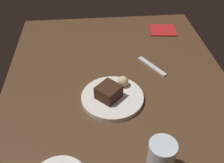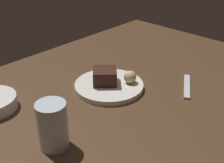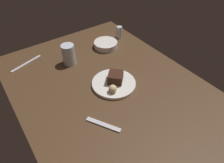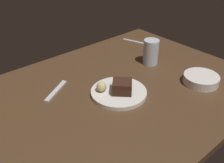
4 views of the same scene
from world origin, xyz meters
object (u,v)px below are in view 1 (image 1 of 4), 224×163
at_px(bread_roll, 123,81).
at_px(folded_napkin, 163,30).
at_px(dessert_plate, 112,98).
at_px(water_glass, 161,159).
at_px(chocolate_cake_slice, 109,92).
at_px(dessert_spoon, 152,66).

xyz_separation_m(bread_roll, folded_napkin, (-0.40, 0.25, -0.03)).
distance_m(dessert_plate, water_glass, 0.30).
bearing_deg(chocolate_cake_slice, dessert_plate, 108.64).
relative_size(bread_roll, folded_napkin, 0.31).
bearing_deg(folded_napkin, bread_roll, -31.47).
distance_m(chocolate_cake_slice, water_glass, 0.30).
relative_size(dessert_spoon, folded_napkin, 1.21).
xyz_separation_m(chocolate_cake_slice, bread_roll, (-0.05, 0.06, -0.00)).
xyz_separation_m(dessert_plate, water_glass, (0.28, 0.09, 0.05)).
bearing_deg(water_glass, dessert_plate, -161.63).
height_order(dessert_plate, bread_roll, bread_roll).
distance_m(water_glass, folded_napkin, 0.77).
bearing_deg(water_glass, chocolate_cake_slice, -158.92).
bearing_deg(chocolate_cake_slice, folded_napkin, 146.59).
bearing_deg(dessert_spoon, folded_napkin, -52.77).
bearing_deg(bread_roll, dessert_spoon, 132.20).
xyz_separation_m(water_glass, dessert_spoon, (-0.46, 0.08, -0.05)).
xyz_separation_m(chocolate_cake_slice, water_glass, (0.28, 0.11, 0.02)).
relative_size(chocolate_cake_slice, dessert_spoon, 0.48).
relative_size(water_glass, dessert_spoon, 0.77).
height_order(dessert_spoon, folded_napkin, dessert_spoon).
xyz_separation_m(dessert_plate, bread_roll, (-0.05, 0.04, 0.03)).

